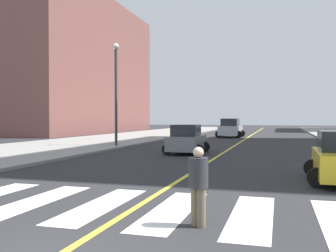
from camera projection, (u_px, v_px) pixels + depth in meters
The scene contains 8 objects.
sidewalk_kerb_west at pixel (58, 146), 27.85m from camera, with size 10.00×120.00×0.15m, color gray.
crosswalk_paint at pixel (136, 207), 9.08m from camera, with size 13.50×4.00×0.01m.
lane_divider_paint at pixel (249, 137), 43.64m from camera, with size 0.16×80.00×0.01m, color yellow.
low_rise_brick_west at pixel (64, 68), 57.07m from camera, with size 16.00×32.00×19.13m, color brown.
car_silver_nearest at pixel (230, 128), 42.22m from camera, with size 2.96×4.68×2.07m.
car_gray_second at pixel (187, 140), 22.98m from camera, with size 2.50×3.94×1.74m.
pedestrian_crossing at pixel (198, 183), 7.49m from camera, with size 0.39×0.39×1.57m.
street_lamp at pixel (116, 85), 27.59m from camera, with size 0.44×0.44×7.37m.
Camera 1 is at (3.26, -4.46, 2.13)m, focal length 40.87 mm.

